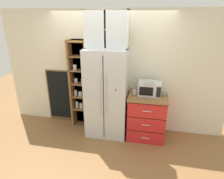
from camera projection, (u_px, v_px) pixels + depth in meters
name	position (u px, v px, depth m)	size (l,w,h in m)	color
ground_plane	(107.00, 132.00, 4.25)	(10.52, 10.52, 0.00)	olive
wall_back_cream	(111.00, 72.00, 4.15)	(4.83, 0.10, 2.55)	silver
refrigerator	(107.00, 93.00, 3.95)	(0.83, 0.66, 1.83)	silver
pantry_shelf_column	(81.00, 84.00, 4.28)	(0.46, 0.28, 1.96)	brown
counter_cabinet	(147.00, 116.00, 3.97)	(0.77, 0.64, 0.93)	red
microwave	(150.00, 89.00, 3.79)	(0.44, 0.33, 0.26)	silver
coffee_maker	(149.00, 88.00, 3.75)	(0.17, 0.20, 0.31)	#B7B7BC
mug_cream	(135.00, 92.00, 3.86)	(0.12, 0.08, 0.08)	silver
mug_sage	(164.00, 93.00, 3.79)	(0.12, 0.08, 0.09)	#8CA37F
bottle_green	(149.00, 89.00, 3.82)	(0.06, 0.06, 0.25)	#285B33
bottle_amber	(149.00, 89.00, 3.75)	(0.07, 0.07, 0.30)	brown
upper_cabinet	(107.00, 29.00, 3.54)	(0.80, 0.32, 0.69)	silver
chalkboard_menu	(60.00, 96.00, 4.55)	(0.60, 0.04, 1.25)	brown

